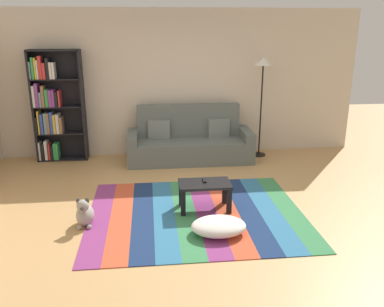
% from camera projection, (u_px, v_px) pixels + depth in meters
% --- Properties ---
extents(ground_plane, '(14.00, 14.00, 0.00)m').
position_uv_depth(ground_plane, '(195.00, 206.00, 5.55)').
color(ground_plane, tan).
extents(back_wall, '(6.80, 0.10, 2.70)m').
position_uv_depth(back_wall, '(180.00, 83.00, 7.56)').
color(back_wall, beige).
rests_on(back_wall, ground_plane).
extents(rug, '(2.81, 2.32, 0.01)m').
position_uv_depth(rug, '(196.00, 213.00, 5.31)').
color(rug, '#843370').
rests_on(rug, ground_plane).
extents(couch, '(2.26, 0.80, 1.00)m').
position_uv_depth(couch, '(190.00, 142.00, 7.38)').
color(couch, '#59605B').
rests_on(couch, ground_plane).
extents(bookshelf, '(0.90, 0.28, 2.00)m').
position_uv_depth(bookshelf, '(53.00, 107.00, 7.20)').
color(bookshelf, black).
rests_on(bookshelf, ground_plane).
extents(coffee_table, '(0.69, 0.41, 0.38)m').
position_uv_depth(coffee_table, '(205.00, 188.00, 5.34)').
color(coffee_table, black).
rests_on(coffee_table, rug).
extents(pouf, '(0.66, 0.49, 0.19)m').
position_uv_depth(pouf, '(219.00, 226.00, 4.76)').
color(pouf, white).
rests_on(pouf, rug).
extents(dog, '(0.22, 0.35, 0.40)m').
position_uv_depth(dog, '(85.00, 214.00, 4.96)').
color(dog, '#9E998E').
rests_on(dog, ground_plane).
extents(standing_lamp, '(0.32, 0.32, 1.85)m').
position_uv_depth(standing_lamp, '(263.00, 74.00, 7.28)').
color(standing_lamp, black).
rests_on(standing_lamp, ground_plane).
extents(tv_remote, '(0.05, 0.15, 0.02)m').
position_uv_depth(tv_remote, '(204.00, 180.00, 5.38)').
color(tv_remote, black).
rests_on(tv_remote, coffee_table).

